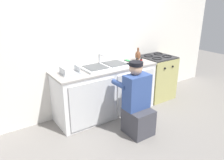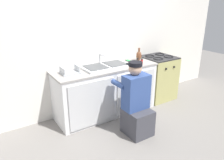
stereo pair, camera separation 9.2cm
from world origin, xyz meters
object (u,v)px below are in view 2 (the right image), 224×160
Objects in this scene: vase_decorative at (139,55)px; cell_phone at (129,61)px; stove_range at (157,77)px; dish_rack_tray at (70,72)px; spice_bottle_red at (142,61)px; sink_double_basin at (105,66)px; plumber_person at (136,105)px; spice_bottle_pepper at (137,61)px.

cell_phone is at bearing 164.35° from vase_decorative.
cell_phone is (-0.67, 0.09, 0.43)m from stove_range.
vase_decorative is at bearing 1.22° from dish_rack_tray.
cell_phone is at bearing 101.57° from spice_bottle_red.
sink_double_basin is 0.91× the size of stove_range.
sink_double_basin is 2.86× the size of dish_rack_tray.
dish_rack_tray is (-1.86, 0.01, 0.45)m from stove_range.
plumber_person reaches higher than cell_phone.
spice_bottle_red is 0.46× the size of vase_decorative.
vase_decorative reaches higher than sink_double_basin.
stove_range is (1.22, -0.00, -0.44)m from sink_double_basin.
sink_double_basin is 7.62× the size of spice_bottle_pepper.
cell_phone is (0.49, 0.86, 0.40)m from plumber_person.
plumber_person is (0.06, -0.78, -0.42)m from sink_double_basin.
spice_bottle_red is at bearing -48.45° from spice_bottle_pepper.
vase_decorative reaches higher than spice_bottle_red.
spice_bottle_red reaches higher than stove_range.
sink_double_basin reaches higher than stove_range.
stove_range is at bearing -4.24° from vase_decorative.
dish_rack_tray is at bearing 172.60° from spice_bottle_pepper.
sink_double_basin reaches higher than spice_bottle_pepper.
vase_decorative reaches higher than dish_rack_tray.
spice_bottle_red is (0.55, 0.57, 0.45)m from plumber_person.
dish_rack_tray is 2.00× the size of cell_phone.
sink_double_basin reaches higher than cell_phone.
sink_double_basin is 7.62× the size of spice_bottle_red.
sink_double_basin reaches higher than dish_rack_tray.
vase_decorative is (1.38, 0.03, 0.07)m from dish_rack_tray.
stove_range is 0.83m from spice_bottle_pepper.
sink_double_basin is at bearing 164.93° from spice_bottle_pepper.
dish_rack_tray reaches higher than spice_bottle_red.
cell_phone is at bearing 4.00° from dish_rack_tray.
sink_double_basin is at bearing 179.90° from stove_range.
plumber_person is 10.52× the size of spice_bottle_pepper.
cell_phone is 0.61× the size of vase_decorative.
plumber_person is 1.13m from dish_rack_tray.
spice_bottle_red is (-0.61, -0.20, 0.47)m from stove_range.
plumber_person is 10.52× the size of spice_bottle_red.
vase_decorative is at bearing 61.48° from spice_bottle_red.
vase_decorative is (0.68, 0.81, 0.49)m from plumber_person.
spice_bottle_pepper is (0.50, 0.62, 0.45)m from plumber_person.
vase_decorative is (0.18, 0.18, 0.04)m from spice_bottle_pepper.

